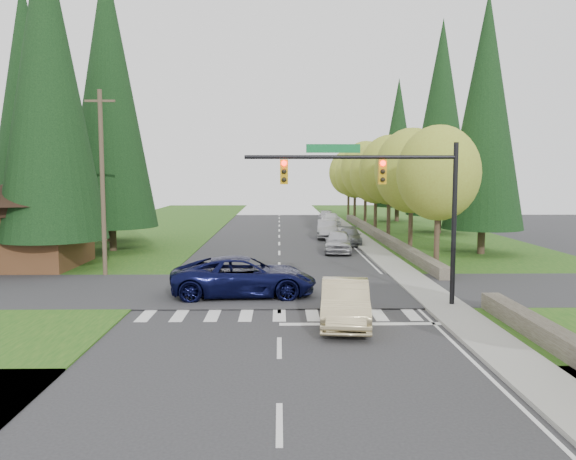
{
  "coord_description": "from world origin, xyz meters",
  "views": [
    {
      "loc": [
        0.01,
        -18.37,
        5.44
      ],
      "look_at": [
        0.43,
        8.95,
        2.8
      ],
      "focal_mm": 35.0,
      "sensor_mm": 36.0,
      "label": 1
    }
  ],
  "objects_px": {
    "parked_car_b": "(350,236)",
    "parked_car_d": "(331,219)",
    "parked_car_e": "(327,217)",
    "sedan_champagne": "(345,303)",
    "parked_car_a": "(338,242)",
    "parked_car_c": "(327,229)",
    "suv_navy": "(244,276)"
  },
  "relations": [
    {
      "from": "sedan_champagne",
      "to": "parked_car_d",
      "type": "relative_size",
      "value": 1.08
    },
    {
      "from": "parked_car_a",
      "to": "parked_car_b",
      "type": "bearing_deg",
      "value": 79.75
    },
    {
      "from": "parked_car_a",
      "to": "sedan_champagne",
      "type": "bearing_deg",
      "value": -89.15
    },
    {
      "from": "suv_navy",
      "to": "parked_car_e",
      "type": "xyz_separation_m",
      "value": [
        7.19,
        40.65,
        -0.26
      ]
    },
    {
      "from": "parked_car_d",
      "to": "parked_car_b",
      "type": "bearing_deg",
      "value": -89.78
    },
    {
      "from": "sedan_champagne",
      "to": "suv_navy",
      "type": "height_order",
      "value": "suv_navy"
    },
    {
      "from": "parked_car_b",
      "to": "parked_car_d",
      "type": "distance_m",
      "value": 15.92
    },
    {
      "from": "parked_car_a",
      "to": "parked_car_e",
      "type": "xyz_separation_m",
      "value": [
        1.4,
        26.22,
        -0.14
      ]
    },
    {
      "from": "sedan_champagne",
      "to": "parked_car_b",
      "type": "xyz_separation_m",
      "value": [
        3.18,
        24.11,
        -0.16
      ]
    },
    {
      "from": "parked_car_c",
      "to": "parked_car_d",
      "type": "distance_m",
      "value": 11.43
    },
    {
      "from": "suv_navy",
      "to": "parked_car_a",
      "type": "distance_m",
      "value": 15.55
    },
    {
      "from": "sedan_champagne",
      "to": "parked_car_e",
      "type": "height_order",
      "value": "sedan_champagne"
    },
    {
      "from": "sedan_champagne",
      "to": "parked_car_d",
      "type": "height_order",
      "value": "sedan_champagne"
    },
    {
      "from": "suv_navy",
      "to": "parked_car_d",
      "type": "height_order",
      "value": "suv_navy"
    },
    {
      "from": "sedan_champagne",
      "to": "parked_car_d",
      "type": "distance_m",
      "value": 40.16
    },
    {
      "from": "suv_navy",
      "to": "parked_car_a",
      "type": "bearing_deg",
      "value": -25.16
    },
    {
      "from": "parked_car_b",
      "to": "parked_car_c",
      "type": "bearing_deg",
      "value": 111.51
    },
    {
      "from": "parked_car_c",
      "to": "parked_car_b",
      "type": "bearing_deg",
      "value": -68.47
    },
    {
      "from": "sedan_champagne",
      "to": "parked_car_c",
      "type": "bearing_deg",
      "value": 92.14
    },
    {
      "from": "parked_car_b",
      "to": "parked_car_d",
      "type": "height_order",
      "value": "parked_car_d"
    },
    {
      "from": "parked_car_d",
      "to": "parked_car_c",
      "type": "bearing_deg",
      "value": -96.82
    },
    {
      "from": "parked_car_b",
      "to": "parked_car_e",
      "type": "bearing_deg",
      "value": 94.51
    },
    {
      "from": "sedan_champagne",
      "to": "parked_car_a",
      "type": "relative_size",
      "value": 1.05
    },
    {
      "from": "parked_car_b",
      "to": "parked_car_e",
      "type": "xyz_separation_m",
      "value": [
        0.0,
        21.45,
        -0.0
      ]
    },
    {
      "from": "parked_car_d",
      "to": "suv_navy",
      "type": "bearing_deg",
      "value": -101.36
    },
    {
      "from": "suv_navy",
      "to": "parked_car_d",
      "type": "xyz_separation_m",
      "value": [
        7.19,
        35.12,
        -0.13
      ]
    },
    {
      "from": "parked_car_b",
      "to": "parked_car_c",
      "type": "height_order",
      "value": "parked_car_c"
    },
    {
      "from": "sedan_champagne",
      "to": "parked_car_d",
      "type": "bearing_deg",
      "value": 91.15
    },
    {
      "from": "parked_car_e",
      "to": "sedan_champagne",
      "type": "bearing_deg",
      "value": -95.05
    },
    {
      "from": "parked_car_a",
      "to": "parked_car_e",
      "type": "distance_m",
      "value": 26.26
    },
    {
      "from": "parked_car_d",
      "to": "sedan_champagne",
      "type": "bearing_deg",
      "value": -94.33
    },
    {
      "from": "parked_car_c",
      "to": "parked_car_d",
      "type": "relative_size",
      "value": 1.06
    }
  ]
}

